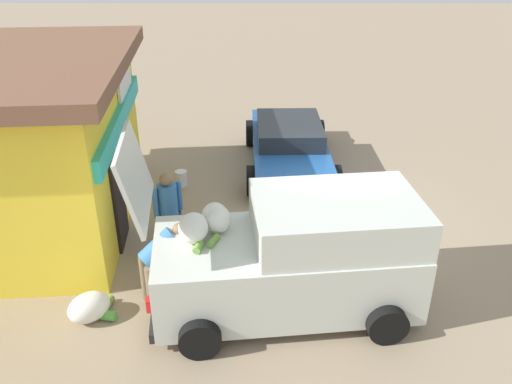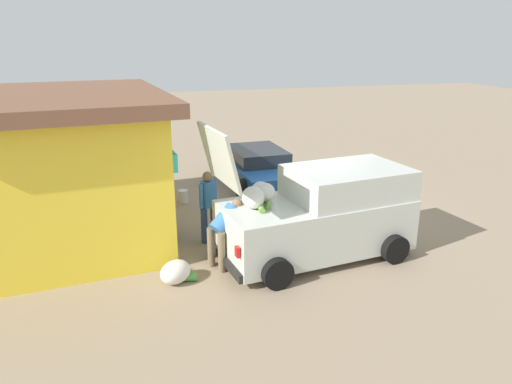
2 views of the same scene
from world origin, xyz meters
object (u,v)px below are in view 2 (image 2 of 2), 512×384
object	(u,v)px
delivery_van	(321,213)
vendor_standing	(208,201)
paint_bucket	(183,196)
parked_sedan	(257,167)
customer_bending	(224,227)
unloaded_banana_pile	(176,272)
storefront_bar	(66,166)

from	to	relation	value
delivery_van	vendor_standing	xyz separation A→B (m)	(1.38, 2.13, 0.02)
delivery_van	paint_bucket	size ratio (longest dim) A/B	12.26
parked_sedan	paint_bucket	distance (m)	2.74
paint_bucket	customer_bending	bearing A→B (deg)	-176.62
parked_sedan	customer_bending	size ratio (longest dim) A/B	3.17
delivery_van	parked_sedan	bearing A→B (deg)	-2.01
customer_bending	unloaded_banana_pile	size ratio (longest dim) A/B	1.62
customer_bending	unloaded_banana_pile	world-z (taller)	customer_bending
storefront_bar	customer_bending	world-z (taller)	storefront_bar
customer_bending	paint_bucket	xyz separation A→B (m)	(4.12, 0.24, -0.66)
delivery_van	parked_sedan	xyz separation A→B (m)	(5.22, -0.18, -0.36)
storefront_bar	customer_bending	xyz separation A→B (m)	(-2.50, -3.05, -0.86)
storefront_bar	unloaded_banana_pile	xyz separation A→B (m)	(-2.91, -2.01, -1.50)
parked_sedan	customer_bending	distance (m)	5.65
storefront_bar	delivery_van	size ratio (longest dim) A/B	1.36
customer_bending	paint_bucket	bearing A→B (deg)	3.38
delivery_van	parked_sedan	distance (m)	5.23
storefront_bar	unloaded_banana_pile	world-z (taller)	storefront_bar
delivery_van	vendor_standing	size ratio (longest dim) A/B	2.68
storefront_bar	customer_bending	size ratio (longest dim) A/B	4.41
customer_bending	unloaded_banana_pile	xyz separation A→B (m)	(-0.41, 1.04, -0.64)
delivery_van	vendor_standing	bearing A→B (deg)	57.00
storefront_bar	parked_sedan	world-z (taller)	storefront_bar
parked_sedan	unloaded_banana_pile	xyz separation A→B (m)	(-5.58, 3.29, -0.36)
storefront_bar	customer_bending	bearing A→B (deg)	-129.40
delivery_van	vendor_standing	distance (m)	2.54
vendor_standing	storefront_bar	bearing A→B (deg)	68.66
vendor_standing	unloaded_banana_pile	bearing A→B (deg)	150.56
delivery_van	unloaded_banana_pile	size ratio (longest dim) A/B	5.26
storefront_bar	paint_bucket	distance (m)	3.57
delivery_van	vendor_standing	world-z (taller)	delivery_van
storefront_bar	vendor_standing	size ratio (longest dim) A/B	3.65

